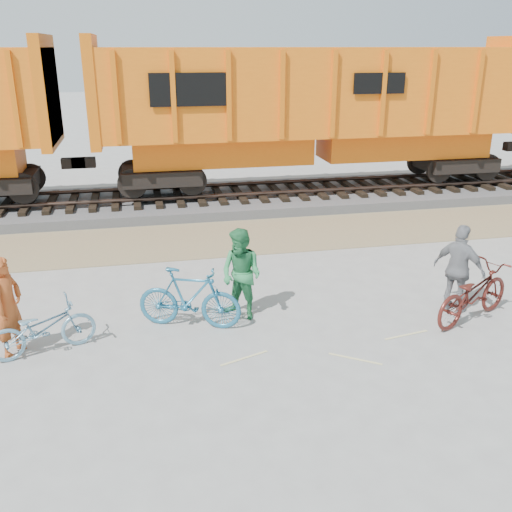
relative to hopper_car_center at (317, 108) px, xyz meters
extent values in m
plane|color=#9E9E99|center=(-3.24, -9.00, -3.01)|extent=(120.00, 120.00, 0.00)
cube|color=tan|center=(-3.24, -3.50, -3.00)|extent=(120.00, 3.00, 0.02)
cube|color=slate|center=(-3.24, 0.00, -2.86)|extent=(120.00, 4.00, 0.30)
cube|color=black|center=(-9.74, 0.00, -2.65)|extent=(0.22, 2.60, 0.12)
cube|color=black|center=(-3.24, 0.00, -2.65)|extent=(0.22, 2.60, 0.12)
cube|color=black|center=(3.26, 0.00, -2.65)|extent=(0.22, 2.60, 0.12)
cylinder|color=#382821|center=(-3.24, -0.72, -2.53)|extent=(120.00, 0.12, 0.12)
cylinder|color=#382821|center=(-3.24, 0.72, -2.53)|extent=(120.00, 0.12, 0.12)
cube|color=#D9620D|center=(-8.15, 0.00, 0.63)|extent=(0.30, 3.06, 3.10)
cube|color=black|center=(0.00, 0.00, -2.07)|extent=(11.20, 2.20, 0.80)
cube|color=orange|center=(0.00, 0.00, -1.22)|extent=(11.76, 1.65, 0.90)
cube|color=orange|center=(0.00, 0.00, 0.53)|extent=(14.00, 3.00, 2.60)
cube|color=#D9620D|center=(-6.85, 0.00, 0.63)|extent=(0.30, 3.06, 3.10)
cube|color=#D9620D|center=(6.85, 0.00, 0.63)|extent=(0.30, 3.06, 3.10)
cube|color=black|center=(-4.20, -1.58, 0.73)|extent=(2.20, 0.04, 0.90)
imported|color=#6C9CB7|center=(-7.50, -8.91, -2.55)|extent=(1.85, 1.12, 0.92)
imported|color=#246A8C|center=(-5.00, -8.46, -2.43)|extent=(1.98, 1.18, 1.15)
imported|color=#501B16|center=(0.21, -9.27, -2.46)|extent=(2.18, 1.53, 1.08)
imported|color=#AE4C1F|center=(-8.00, -8.81, -2.14)|extent=(0.61, 0.74, 1.73)
imported|color=#2B7F48|center=(-4.00, -8.26, -2.13)|extent=(1.06, 1.07, 1.75)
imported|color=gray|center=(0.11, -8.87, -2.13)|extent=(0.92, 1.10, 1.76)
camera|label=1|loc=(-5.75, -17.95, 1.88)|focal=40.00mm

